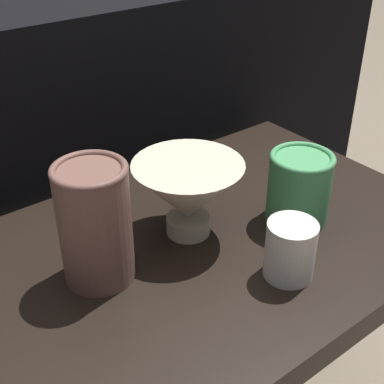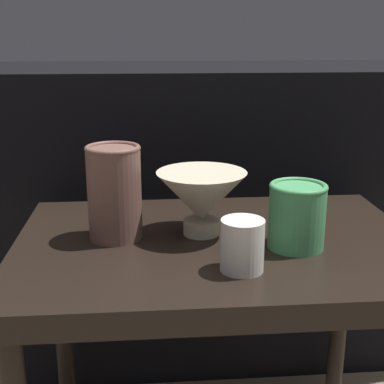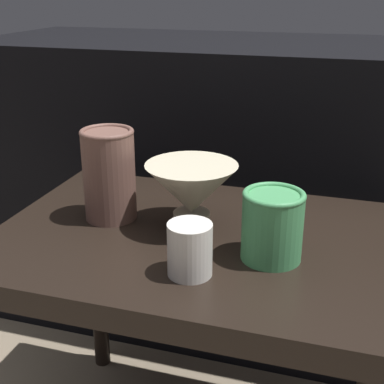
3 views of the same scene
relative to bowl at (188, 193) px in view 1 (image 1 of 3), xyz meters
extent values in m
cube|color=black|center=(0.02, -0.03, -0.08)|extent=(0.67, 0.46, 0.04)
cylinder|color=black|center=(0.32, 0.17, -0.32)|extent=(0.04, 0.04, 0.43)
cube|color=black|center=(0.02, 0.50, -0.18)|extent=(1.38, 0.50, 0.72)
cylinder|color=beige|center=(0.00, 0.00, -0.05)|extent=(0.06, 0.06, 0.03)
cone|color=beige|center=(0.00, 0.00, 0.00)|extent=(0.15, 0.15, 0.08)
cylinder|color=brown|center=(-0.14, 0.00, 0.01)|extent=(0.09, 0.09, 0.15)
torus|color=brown|center=(-0.14, 0.00, 0.09)|extent=(0.09, 0.09, 0.01)
cylinder|color=#47995B|center=(0.14, -0.07, -0.01)|extent=(0.09, 0.09, 0.10)
torus|color=#47995B|center=(0.14, -0.07, 0.04)|extent=(0.09, 0.09, 0.01)
cylinder|color=silver|center=(0.04, -0.15, -0.03)|extent=(0.06, 0.06, 0.08)
camera|label=1|loc=(-0.37, -0.49, 0.38)|focal=50.00mm
camera|label=2|loc=(-0.09, -0.85, 0.26)|focal=50.00mm
camera|label=3|loc=(0.24, -0.77, 0.32)|focal=50.00mm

